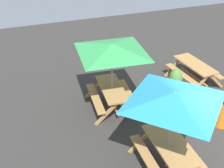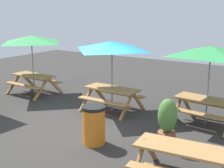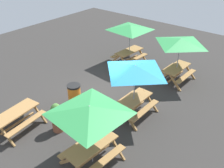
# 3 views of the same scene
# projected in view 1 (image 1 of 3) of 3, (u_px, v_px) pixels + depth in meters

# --- Properties ---
(ground_plane) EXTENTS (24.00, 24.00, 0.00)m
(ground_plane) POSITION_uv_depth(u_px,v_px,m) (221.00, 158.00, 8.40)
(ground_plane) COLOR #33302D
(ground_plane) RESTS_ON ground
(picnic_table_0) EXTENTS (2.04, 2.04, 2.34)m
(picnic_table_0) POSITION_uv_depth(u_px,v_px,m) (174.00, 103.00, 7.11)
(picnic_table_0) COLOR #A87A44
(picnic_table_0) RESTS_ON ground
(picnic_table_1) EXTENTS (2.82, 2.82, 2.34)m
(picnic_table_1) POSITION_uv_depth(u_px,v_px,m) (112.00, 53.00, 9.40)
(picnic_table_1) COLOR #A87A44
(picnic_table_1) RESTS_ON ground
(picnic_table_2) EXTENTS (1.93, 1.69, 0.81)m
(picnic_table_2) POSITION_uv_depth(u_px,v_px,m) (195.00, 69.00, 11.57)
(picnic_table_2) COLOR #A87A44
(picnic_table_2) RESTS_ON ground
(trash_bin_orange) EXTENTS (0.59, 0.59, 0.98)m
(trash_bin_orange) POSITION_uv_depth(u_px,v_px,m) (223.00, 110.00, 9.42)
(trash_bin_orange) COLOR orange
(trash_bin_orange) RESTS_ON ground
(potted_plant_0) EXTENTS (0.47, 0.47, 1.23)m
(potted_plant_0) POSITION_uv_depth(u_px,v_px,m) (175.00, 85.00, 10.43)
(potted_plant_0) COLOR #935138
(potted_plant_0) RESTS_ON ground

